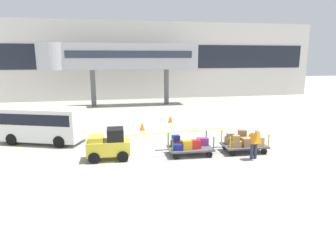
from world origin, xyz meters
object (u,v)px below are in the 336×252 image
Objects in this scene: baggage_handler at (255,143)px; safety_cone_near at (170,119)px; baggage_tug at (109,145)px; baggage_cart_middle at (243,142)px; safety_cone_far at (142,126)px; shuttle_van at (43,122)px; baggage_cart_lead at (189,146)px.

baggage_handler reaches higher than safety_cone_near.
baggage_tug is 9.28m from safety_cone_near.
safety_cone_near is (-2.30, 8.11, -0.28)m from baggage_cart_middle.
safety_cone_far is (2.37, 5.81, -0.48)m from baggage_tug.
baggage_tug is 3.88× the size of safety_cone_near.
shuttle_van is 9.39× the size of safety_cone_far.
baggage_handler is 2.84× the size of safety_cone_near.
safety_cone_far is (6.17, 1.81, -0.96)m from shuttle_van.
baggage_handler reaches higher than baggage_cart_lead.
safety_cone_far is at bearing 123.27° from baggage_handler.
shuttle_van is (-3.81, 4.00, 0.48)m from baggage_tug.
baggage_tug reaches higher than baggage_cart_middle.
baggage_handler is at bearing -89.88° from baggage_cart_middle.
baggage_cart_middle reaches higher than safety_cone_near.
baggage_cart_middle is 5.49× the size of safety_cone_far.
baggage_cart_lead reaches higher than safety_cone_far.
safety_cone_near is (4.83, 7.91, -0.48)m from baggage_tug.
baggage_cart_middle reaches higher than baggage_cart_lead.
baggage_cart_lead is at bearing 155.82° from baggage_handler.
baggage_handler is at bearing -11.50° from baggage_tug.
safety_cone_far is at bearing 16.33° from shuttle_van.
baggage_tug is at bearing -46.41° from shuttle_van.
baggage_tug reaches higher than baggage_cart_lead.
safety_cone_near is at bearing 24.38° from shuttle_van.
baggage_tug is at bearing 178.43° from baggage_cart_middle.
safety_cone_near is at bearing 84.98° from baggage_cart_lead.
shuttle_van is at bearing 152.66° from baggage_cart_lead.
baggage_handler is 0.30× the size of shuttle_van.
shuttle_van reaches higher than safety_cone_near.
safety_cone_near is 3.24m from safety_cone_far.
baggage_cart_middle is at bearing 90.12° from baggage_handler.
baggage_handler is 2.84× the size of safety_cone_far.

